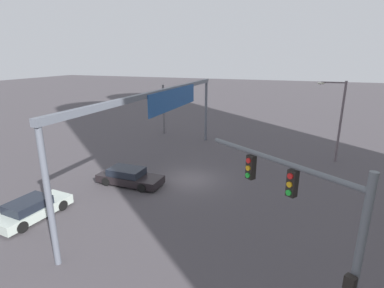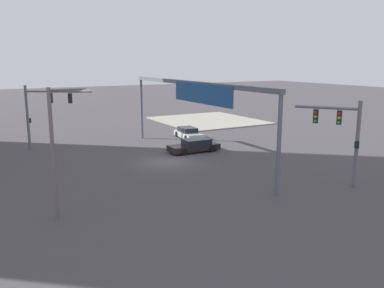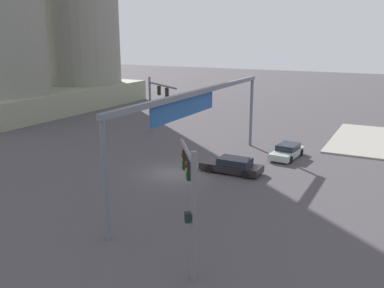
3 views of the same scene
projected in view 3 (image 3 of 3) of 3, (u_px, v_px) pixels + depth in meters
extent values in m
plane|color=#444044|center=(173.00, 173.00, 32.89)|extent=(206.82, 206.82, 0.00)
cylinder|color=#595E65|center=(150.00, 105.00, 45.96)|extent=(0.25, 0.25, 6.16)
cylinder|color=#595E65|center=(162.00, 85.00, 42.63)|extent=(3.70, 5.40, 0.18)
cube|color=black|center=(159.00, 91.00, 43.44)|extent=(0.39, 0.41, 0.95)
cylinder|color=red|center=(160.00, 88.00, 43.44)|extent=(0.16, 0.20, 0.20)
cylinder|color=orange|center=(160.00, 90.00, 43.51)|extent=(0.16, 0.20, 0.20)
cylinder|color=green|center=(160.00, 93.00, 43.59)|extent=(0.16, 0.20, 0.20)
cube|color=black|center=(167.00, 93.00, 41.84)|extent=(0.39, 0.41, 0.95)
cylinder|color=red|center=(168.00, 90.00, 41.84)|extent=(0.16, 0.20, 0.20)
cylinder|color=orange|center=(168.00, 93.00, 41.92)|extent=(0.16, 0.20, 0.20)
cylinder|color=green|center=(168.00, 96.00, 41.99)|extent=(0.16, 0.20, 0.20)
cube|color=black|center=(152.00, 108.00, 46.16)|extent=(0.37, 0.38, 0.44)
cylinder|color=slate|center=(194.00, 218.00, 17.92)|extent=(0.26, 0.26, 5.87)
cylinder|color=slate|center=(187.00, 151.00, 19.35)|extent=(3.54, 2.62, 0.19)
cube|color=black|center=(190.00, 170.00, 18.67)|extent=(0.41, 0.40, 0.95)
cylinder|color=red|center=(186.00, 164.00, 18.58)|extent=(0.20, 0.17, 0.20)
cylinder|color=orange|center=(186.00, 170.00, 18.65)|extent=(0.20, 0.17, 0.20)
cylinder|color=green|center=(186.00, 176.00, 18.73)|extent=(0.20, 0.17, 0.20)
cube|color=black|center=(185.00, 160.00, 20.14)|extent=(0.41, 0.40, 0.95)
cylinder|color=red|center=(182.00, 154.00, 20.05)|extent=(0.20, 0.17, 0.20)
cylinder|color=orange|center=(182.00, 160.00, 20.12)|extent=(0.20, 0.17, 0.20)
cylinder|color=green|center=(182.00, 166.00, 20.20)|extent=(0.20, 0.17, 0.20)
cube|color=black|center=(188.00, 217.00, 17.87)|extent=(0.38, 0.37, 0.44)
cylinder|color=slate|center=(105.00, 182.00, 21.49)|extent=(0.28, 0.28, 6.41)
cylinder|color=slate|center=(251.00, 113.00, 40.59)|extent=(0.28, 0.28, 6.41)
cube|color=slate|center=(201.00, 91.00, 30.19)|extent=(22.61, 0.35, 0.35)
cube|color=#204E90|center=(185.00, 105.00, 28.76)|extent=(8.76, 0.08, 1.59)
cube|color=gray|center=(45.00, 98.00, 61.58)|extent=(30.47, 15.01, 3.15)
cube|color=black|center=(231.00, 167.00, 33.04)|extent=(1.93, 4.85, 0.55)
cube|color=black|center=(235.00, 161.00, 32.78)|extent=(1.67, 2.53, 0.50)
cylinder|color=black|center=(209.00, 169.00, 33.02)|extent=(0.23, 0.64, 0.64)
cylinder|color=black|center=(219.00, 163.00, 34.49)|extent=(0.23, 0.64, 0.64)
cylinder|color=black|center=(245.00, 175.00, 31.65)|extent=(0.23, 0.64, 0.64)
cylinder|color=black|center=(253.00, 168.00, 33.12)|extent=(0.23, 0.64, 0.64)
cube|color=#ACB9B0|center=(287.00, 153.00, 37.01)|extent=(4.46, 2.19, 0.55)
cube|color=black|center=(288.00, 147.00, 37.09)|extent=(2.38, 1.78, 0.50)
cylinder|color=black|center=(290.00, 159.00, 35.52)|extent=(0.66, 0.28, 0.64)
cylinder|color=black|center=(272.00, 156.00, 36.39)|extent=(0.66, 0.28, 0.64)
cylinder|color=black|center=(301.00, 152.00, 37.68)|extent=(0.66, 0.28, 0.64)
cylinder|color=black|center=(283.00, 150.00, 38.56)|extent=(0.66, 0.28, 0.64)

